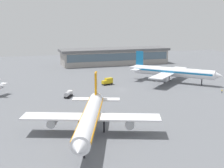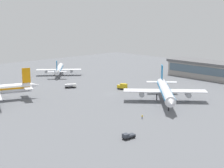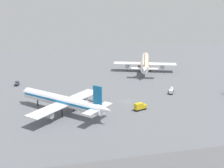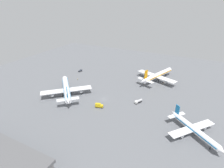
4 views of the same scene
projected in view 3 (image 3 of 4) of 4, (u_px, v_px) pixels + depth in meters
The scene contains 7 objects.
ground at pixel (126, 101), 148.54m from camera, with size 288.00×288.00×0.00m, color slate.
airplane_at_gate at pixel (63, 101), 133.05m from camera, with size 38.14×39.30×15.01m.
airplane_distant at pixel (145, 62), 202.55m from camera, with size 39.37×47.83×15.07m.
fuel_truck at pixel (171, 90), 160.07m from camera, with size 4.58×6.47×2.50m.
catering_truck at pixel (140, 106), 137.31m from camera, with size 5.91×3.61×3.30m.
pushback_tractor at pixel (17, 83), 173.33m from camera, with size 2.69×4.61×1.90m.
ground_crew_worker at pixel (38, 93), 157.76m from camera, with size 0.44×0.57×1.67m.
Camera 3 is at (-38.95, -134.55, 50.53)m, focal length 50.89 mm.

